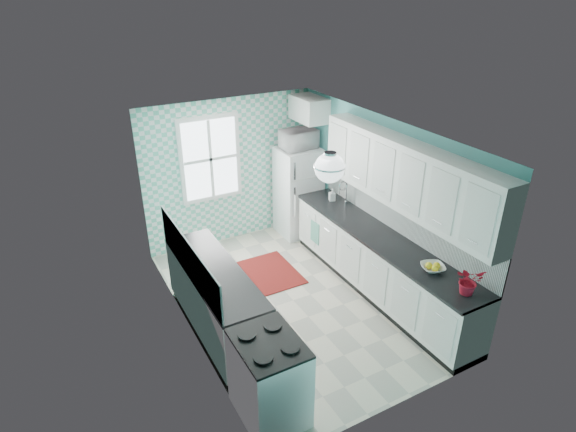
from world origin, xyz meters
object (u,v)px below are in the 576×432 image
ceiling_light (330,168)px  sink (337,206)px  potted_plant (469,281)px  stove (269,377)px  fruit_bowl (433,268)px  microwave (299,139)px  fridge (298,192)px

ceiling_light → sink: size_ratio=0.66×
sink → potted_plant: 2.68m
potted_plant → stove: bearing=172.2°
stove → fruit_bowl: (2.40, 0.22, 0.48)m
stove → sink: bearing=46.0°
ceiling_light → microwave: 2.89m
stove → sink: 3.39m
potted_plant → fruit_bowl: bearing=90.0°
ceiling_light → fridge: 3.21m
ceiling_light → sink: bearing=51.8°
stove → sink: sink is taller
ceiling_light → microwave: ceiling_light is taller
fruit_bowl → stove: bearing=-174.7°
sink → fruit_bowl: bearing=-90.0°
fridge → potted_plant: size_ratio=4.75×
ceiling_light → fridge: ceiling_light is taller
fridge → potted_plant: 3.76m
ceiling_light → sink: (1.20, 1.53, -1.39)m
sink → fruit_bowl: (-0.00, -2.13, 0.04)m
fridge → potted_plant: (0.09, -3.75, 0.31)m
ceiling_light → sink: 2.39m
fruit_bowl → potted_plant: (0.00, -0.55, 0.13)m
ceiling_light → potted_plant: ceiling_light is taller
potted_plant → fridge: bearing=91.4°
sink → stove: bearing=-135.5°
fruit_bowl → microwave: microwave is taller
fridge → fruit_bowl: bearing=-85.0°
stove → fruit_bowl: fruit_bowl is taller
fridge → microwave: (0.00, 0.00, 0.96)m
stove → potted_plant: bearing=-6.1°
stove → potted_plant: (2.40, -0.33, 0.61)m
ceiling_light → microwave: (1.11, 2.60, -0.56)m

